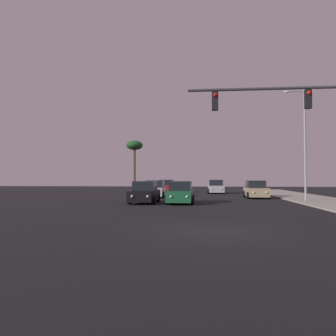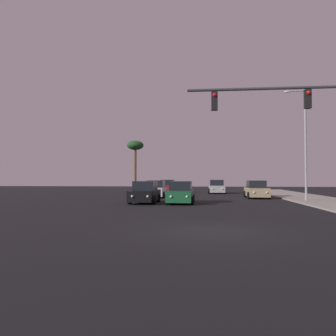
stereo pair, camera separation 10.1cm
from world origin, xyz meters
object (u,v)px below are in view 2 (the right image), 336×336
object	(u,v)px
car_black	(145,193)
traffic_light_mast	(318,117)
car_white	(156,190)
car_red	(168,187)
car_silver	(217,187)
car_tan	(256,190)
street_lamp	(304,138)
car_green	(181,193)
palm_tree_far	(135,148)

from	to	relation	value
car_black	traffic_light_mast	size ratio (longest dim) A/B	0.49
car_white	car_red	distance (m)	9.18
car_white	traffic_light_mast	bearing A→B (deg)	121.52
car_black	car_white	distance (m)	7.15
car_silver	car_red	bearing A→B (deg)	-4.24
car_tan	street_lamp	size ratio (longest dim) A/B	0.48
traffic_light_mast	street_lamp	xyz separation A→B (m)	(2.80, 11.22, 0.31)
traffic_light_mast	car_white	bearing A→B (deg)	121.34
car_white	car_red	size ratio (longest dim) A/B	0.99
car_tan	car_red	bearing A→B (deg)	-44.52
car_tan	car_green	xyz separation A→B (m)	(-6.83, -7.12, 0.00)
traffic_light_mast	street_lamp	world-z (taller)	street_lamp
car_tan	car_black	bearing A→B (deg)	36.08
car_black	car_red	distance (m)	16.33
car_silver	car_green	bearing A→B (deg)	76.96
car_green	street_lamp	size ratio (longest dim) A/B	0.48
car_green	traffic_light_mast	world-z (taller)	traffic_light_mast
palm_tree_far	car_white	bearing A→B (deg)	-70.82
car_green	car_black	bearing A→B (deg)	-0.68
car_silver	street_lamp	xyz separation A→B (m)	(6.29, -13.83, 4.36)
palm_tree_far	street_lamp	bearing A→B (deg)	-47.35
car_black	car_tan	bearing A→B (deg)	-141.68
car_green	traffic_light_mast	distance (m)	12.07
car_black	car_red	size ratio (longest dim) A/B	1.00
car_tan	car_black	xyz separation A→B (m)	(-9.60, -7.00, 0.00)
car_red	car_green	bearing A→B (deg)	101.41
car_tan	car_silver	world-z (taller)	same
car_tan	car_silver	distance (m)	9.56
car_red	traffic_light_mast	bearing A→B (deg)	113.00
car_tan	car_silver	size ratio (longest dim) A/B	1.00
car_tan	palm_tree_far	distance (m)	21.12
street_lamp	palm_tree_far	xyz separation A→B (m)	(-17.57, 19.08, 1.15)
car_silver	car_black	bearing A→B (deg)	67.78
car_red	street_lamp	size ratio (longest dim) A/B	0.48
car_black	palm_tree_far	bearing A→B (deg)	-74.43
street_lamp	car_green	bearing A→B (deg)	-167.11
car_green	palm_tree_far	xyz separation A→B (m)	(-7.80, 21.31, 5.51)
car_red	palm_tree_far	distance (m)	8.97
car_white	car_silver	xyz separation A→B (m)	(6.40, 8.81, 0.00)
traffic_light_mast	car_black	bearing A→B (deg)	137.00
street_lamp	traffic_light_mast	bearing A→B (deg)	-104.00
car_black	palm_tree_far	size ratio (longest dim) A/B	0.60
car_red	car_silver	world-z (taller)	same
palm_tree_far	car_silver	bearing A→B (deg)	-24.91
car_silver	traffic_light_mast	bearing A→B (deg)	97.14
car_red	palm_tree_far	size ratio (longest dim) A/B	0.60
car_red	traffic_light_mast	world-z (taller)	traffic_light_mast
car_black	car_white	bearing A→B (deg)	-86.66
car_black	traffic_light_mast	world-z (taller)	traffic_light_mast
car_red	palm_tree_far	world-z (taller)	palm_tree_far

